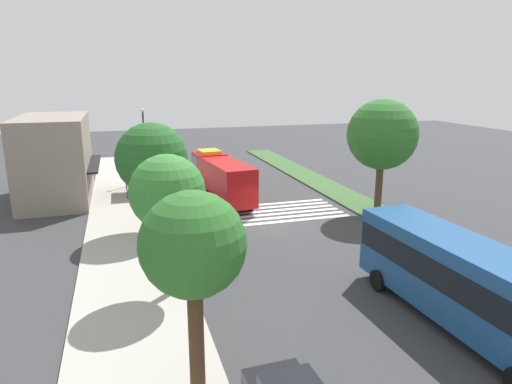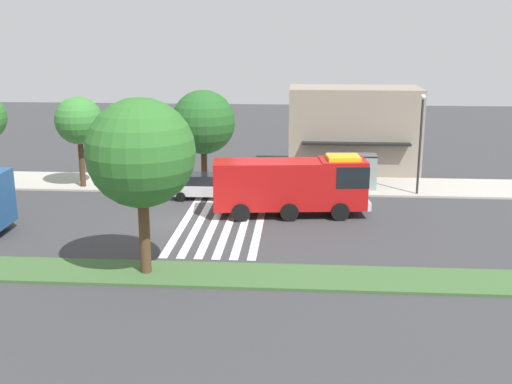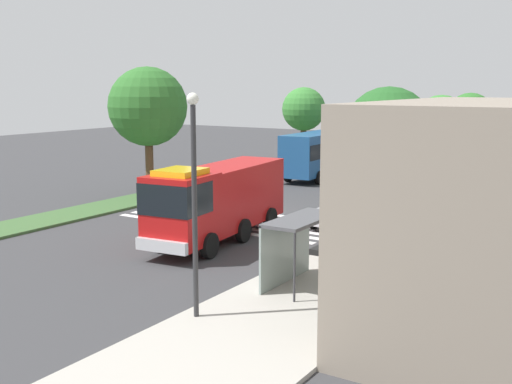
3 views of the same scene
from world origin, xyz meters
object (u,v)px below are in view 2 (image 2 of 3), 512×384
Objects in this scene: bus_stop_shelter at (352,165)px; median_tree_west at (141,153)px; sidewalk_tree_center at (203,122)px; bench_near_shelter at (295,182)px; fire_truck at (296,184)px; sidewalk_tree_west at (79,121)px; street_lamp at (421,137)px; parked_car_mid at (203,186)px.

median_tree_west is at bearing -123.10° from bus_stop_shelter.
bench_near_shelter is at bearing 4.77° from sidewalk_tree_center.
median_tree_west reaches higher than fire_truck.
sidewalk_tree_west is at bearing -178.00° from bench_near_shelter.
sidewalk_tree_center reaches higher than fire_truck.
median_tree_west is (-6.89, -10.23, 3.79)m from fire_truck.
bus_stop_shelter is 2.19× the size of bench_near_shelter.
bus_stop_shelter is (3.87, 6.28, -0.14)m from fire_truck.
street_lamp reaches higher than bench_near_shelter.
bench_near_shelter is at bearing 2.00° from sidewalk_tree_west.
parked_car_mid is 0.66× the size of street_lamp.
parked_car_mid is at bearing -13.54° from sidewalk_tree_west.
street_lamp reaches higher than parked_car_mid.
bench_near_shelter is at bearing 67.71° from median_tree_west.
bus_stop_shelter reaches higher than parked_car_mid.
sidewalk_tree_center reaches higher than bench_near_shelter.
parked_car_mid is 0.55× the size of median_tree_west.
median_tree_west is (-0.60, -13.77, 4.95)m from parked_car_mid.
fire_truck is 16.71m from sidewalk_tree_west.
fire_truck is 9.16m from sidewalk_tree_center.
bench_near_shelter is (-4.00, -0.01, -1.30)m from bus_stop_shelter.
parked_car_mid is at bearing 144.54° from fire_truck.
parked_car_mid is 10.58m from bus_stop_shelter.
street_lamp is (14.63, 1.80, 3.27)m from parked_car_mid.
bench_near_shelter is at bearing 173.70° from street_lamp.
bench_near_shelter is 9.23m from street_lamp.
parked_car_mid is (-6.29, 3.54, -1.16)m from fire_truck.
median_tree_west is (-6.76, -16.50, 5.23)m from bench_near_shelter.
street_lamp is (8.34, 5.34, 2.11)m from fire_truck.
street_lamp is at bearing -11.95° from bus_stop_shelter.
median_tree_west reaches higher than sidewalk_tree_center.
bus_stop_shelter is 0.51× the size of street_lamp.
sidewalk_tree_center is at bearing 95.88° from parked_car_mid.
sidewalk_tree_west is at bearing 179.04° from street_lamp.
sidewalk_tree_west is (-9.14, 2.20, 4.01)m from parked_car_mid.
street_lamp is at bearing 45.62° from median_tree_west.
sidewalk_tree_west is 0.92× the size of sidewalk_tree_center.
median_tree_west is at bearing -93.36° from parked_car_mid.
sidewalk_tree_west is (-23.77, 0.40, 0.74)m from street_lamp.
parked_car_mid is at bearing 87.49° from median_tree_west.
street_lamp is at bearing -1.54° from sidewalk_tree_center.
sidewalk_tree_center is (-6.55, 5.74, 2.86)m from fire_truck.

